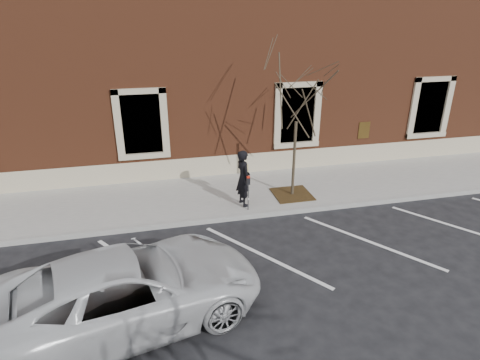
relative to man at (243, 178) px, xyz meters
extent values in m
plane|color=#28282B|center=(-0.14, -0.71, -1.11)|extent=(120.00, 120.00, 0.00)
cube|color=#B3AFA8|center=(-0.14, 1.04, -1.04)|extent=(40.00, 3.50, 0.15)
cube|color=#9E9E99|center=(-0.14, -0.76, -1.04)|extent=(40.00, 0.12, 0.15)
cube|color=brown|center=(-0.14, 7.04, 2.89)|extent=(40.00, 8.50, 8.00)
cube|color=#B5A98A|center=(-0.14, 2.82, -0.56)|extent=(40.00, 0.06, 0.80)
cube|color=black|center=(-3.14, 2.94, 1.29)|extent=(1.40, 0.30, 2.20)
cube|color=#B5A98A|center=(-3.14, 2.77, 0.09)|extent=(1.90, 0.20, 0.20)
cube|color=black|center=(2.86, 2.94, 1.29)|extent=(1.40, 0.30, 2.20)
cube|color=#B5A98A|center=(2.86, 2.77, 0.09)|extent=(1.90, 0.20, 0.20)
cube|color=black|center=(8.86, 2.94, 1.29)|extent=(1.40, 0.30, 2.20)
cube|color=#B5A98A|center=(8.86, 2.77, 0.09)|extent=(1.90, 0.20, 0.20)
imported|color=black|center=(0.00, 0.00, 0.00)|extent=(0.61, 0.79, 1.92)
cylinder|color=#595B60|center=(0.06, -0.43, -0.51)|extent=(0.04, 0.04, 0.90)
cube|color=black|center=(0.06, -0.43, 0.06)|extent=(0.11, 0.08, 0.23)
cube|color=red|center=(0.06, -0.43, 0.20)|extent=(0.10, 0.08, 0.05)
cube|color=white|center=(0.06, -0.47, -0.56)|extent=(0.05, 0.00, 0.06)
cube|color=#432F15|center=(1.88, 0.35, -0.94)|extent=(1.31, 1.31, 0.03)
cylinder|color=#423828|center=(1.88, 0.35, 0.37)|extent=(0.10, 0.10, 2.67)
imported|color=silver|center=(-3.64, -4.65, -0.31)|extent=(6.27, 3.96, 1.61)
camera|label=1|loc=(-2.88, -11.86, 5.10)|focal=30.00mm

